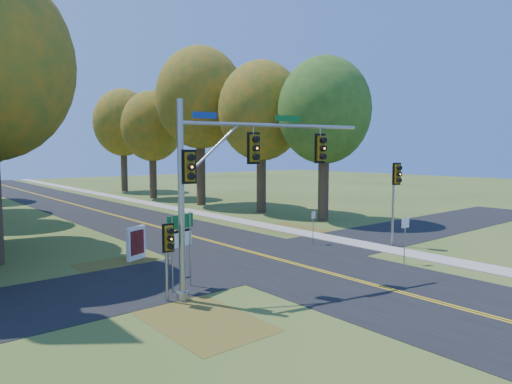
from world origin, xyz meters
TOP-DOWN VIEW (x-y plane):
  - ground at (0.00, 0.00)m, footprint 160.00×160.00m
  - road_main at (0.00, 0.00)m, footprint 8.00×160.00m
  - road_cross at (0.00, 2.00)m, footprint 60.00×6.00m
  - centerline_left at (-0.10, 0.00)m, footprint 0.10×160.00m
  - centerline_right at (0.10, 0.00)m, footprint 0.10×160.00m
  - sidewalk_east at (6.20, 0.00)m, footprint 1.60×160.00m
  - leaf_patch_w_near at (-6.50, 4.00)m, footprint 4.00×6.00m
  - leaf_patch_e at (6.80, 6.00)m, footprint 3.50×8.00m
  - leaf_patch_w_far at (-7.50, -3.00)m, footprint 3.00×5.00m
  - tree_e_a at (11.57, 8.77)m, footprint 7.20×7.20m
  - tree_e_b at (10.97, 15.58)m, footprint 7.60×7.60m
  - tree_e_c at (9.88, 23.69)m, footprint 8.80×8.80m
  - tree_e_d at (9.26, 32.87)m, footprint 7.00×7.00m
  - tree_e_e at (10.47, 43.58)m, footprint 7.80×7.80m
  - traffic_mast at (-5.02, -1.47)m, footprint 7.88×1.96m
  - east_signal_pole at (7.28, -0.53)m, footprint 0.54×0.64m
  - ped_signal_pole at (-7.47, -0.94)m, footprint 0.46×0.53m
  - route_sign_cluster at (-6.28, 0.20)m, footprint 1.38×0.45m
  - info_kiosk at (-5.50, 5.96)m, footprint 1.19×0.63m
  - reg_sign_e_north at (4.20, 2.92)m, footprint 0.38×0.10m
  - reg_sign_e_south at (4.20, -3.12)m, footprint 0.43×0.14m
  - reg_sign_w at (-5.70, 2.27)m, footprint 0.37×0.07m

SIDE VIEW (x-z plane):
  - ground at x=0.00m, z-range 0.00..0.00m
  - leaf_patch_w_near at x=-6.50m, z-range 0.00..0.01m
  - leaf_patch_e at x=6.80m, z-range 0.00..0.01m
  - leaf_patch_w_far at x=-7.50m, z-range 0.00..0.01m
  - road_cross at x=0.00m, z-range 0.00..0.02m
  - road_main at x=0.00m, z-range 0.00..0.02m
  - centerline_left at x=-0.10m, z-range 0.02..0.03m
  - centerline_right at x=0.10m, z-range 0.02..0.03m
  - sidewalk_east at x=6.20m, z-range 0.00..0.06m
  - info_kiosk at x=-5.50m, z-range 0.00..1.68m
  - reg_sign_w at x=-5.70m, z-range 0.36..2.31m
  - reg_sign_e_north at x=4.20m, z-range 0.37..2.37m
  - reg_sign_e_south at x=4.20m, z-range 0.43..2.74m
  - ped_signal_pole at x=-7.47m, z-range 0.71..3.60m
  - route_sign_cluster at x=-6.28m, z-range 0.63..3.68m
  - east_signal_pole at x=7.28m, z-range 1.24..6.04m
  - traffic_mast at x=-5.02m, z-range 1.04..8.34m
  - tree_e_d at x=9.26m, z-range 2.08..14.40m
  - tree_e_a at x=11.57m, z-range 2.16..14.90m
  - tree_e_b at x=10.97m, z-range 2.23..15.56m
  - tree_e_e at x=10.47m, z-range 2.32..16.06m
  - tree_e_c at x=9.88m, z-range 2.77..18.56m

